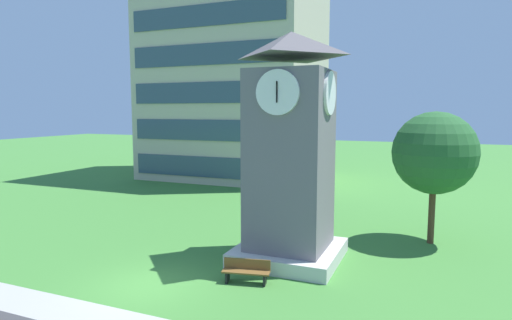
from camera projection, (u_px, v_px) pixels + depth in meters
The scene contains 6 objects.
ground_plane at pixel (148, 285), 15.92m from camera, with size 160.00×160.00×0.00m, color #3D7A33.
kerb_strip at pixel (95, 318), 13.39m from camera, with size 120.00×1.60×0.01m, color #9E9E99.
office_building at pixel (235, 45), 41.29m from camera, with size 15.66×12.09×25.60m.
clock_tower at pixel (290, 161), 18.20m from camera, with size 4.32×4.32×9.72m.
park_bench at pixel (246, 271), 16.08m from camera, with size 1.86×0.84×0.88m.
tree_streetside at pixel (435, 153), 20.47m from camera, with size 3.98×3.98×6.45m.
Camera 1 is at (9.56, -12.57, 6.48)m, focal length 29.93 mm.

